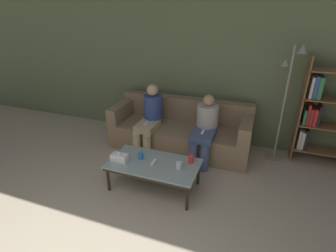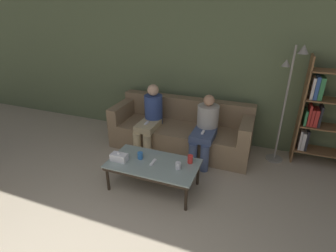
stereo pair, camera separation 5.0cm
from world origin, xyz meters
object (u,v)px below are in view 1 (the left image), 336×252
(coffee_table, at_px, (154,165))
(cup_far_center, at_px, (191,159))
(bookshelf, at_px, (323,113))
(cup_near_left, at_px, (179,166))
(standing_lamp, at_px, (287,93))
(seated_person_mid_left, at_px, (205,127))
(tissue_box, at_px, (120,158))
(seated_person_left_end, at_px, (150,117))
(game_remote, at_px, (154,162))
(cup_near_right, at_px, (141,156))
(couch, at_px, (181,131))

(coffee_table, xyz_separation_m, cup_far_center, (0.45, 0.18, 0.09))
(bookshelf, bearing_deg, cup_near_left, -139.08)
(cup_near_left, bearing_deg, standing_lamp, 48.79)
(coffee_table, bearing_deg, bookshelf, 35.60)
(cup_near_left, bearing_deg, seated_person_mid_left, 84.16)
(standing_lamp, bearing_deg, tissue_box, -143.65)
(coffee_table, distance_m, seated_person_left_end, 1.13)
(tissue_box, distance_m, standing_lamp, 2.57)
(standing_lamp, xyz_separation_m, seated_person_mid_left, (-1.10, -0.36, -0.55))
(seated_person_left_end, bearing_deg, tissue_box, -87.90)
(bookshelf, bearing_deg, game_remote, -144.40)
(cup_near_left, xyz_separation_m, cup_near_right, (-0.56, 0.05, 0.00))
(cup_near_right, distance_m, cup_far_center, 0.67)
(seated_person_mid_left, bearing_deg, bookshelf, 17.06)
(couch, relative_size, seated_person_left_end, 2.11)
(bookshelf, bearing_deg, seated_person_mid_left, -162.94)
(cup_near_right, bearing_deg, seated_person_left_end, 106.19)
(cup_near_right, height_order, standing_lamp, standing_lamp)
(couch, distance_m, cup_far_center, 1.16)
(game_remote, bearing_deg, cup_near_left, -2.12)
(game_remote, bearing_deg, standing_lamp, 41.22)
(bookshelf, bearing_deg, cup_far_center, -141.19)
(cup_far_center, height_order, seated_person_mid_left, seated_person_mid_left)
(cup_near_right, distance_m, standing_lamp, 2.30)
(cup_near_right, relative_size, seated_person_left_end, 0.08)
(bookshelf, height_order, standing_lamp, standing_lamp)
(coffee_table, bearing_deg, cup_near_left, -2.12)
(couch, distance_m, cup_near_right, 1.21)
(cup_far_center, distance_m, bookshelf, 2.14)
(cup_near_left, bearing_deg, coffee_table, 177.88)
(seated_person_mid_left, bearing_deg, cup_near_left, -95.84)
(cup_near_left, xyz_separation_m, seated_person_mid_left, (0.10, 1.01, 0.12))
(game_remote, bearing_deg, coffee_table, 0.00)
(couch, relative_size, tissue_box, 10.62)
(couch, relative_size, seated_person_mid_left, 2.26)
(game_remote, bearing_deg, couch, 90.74)
(coffee_table, height_order, bookshelf, bookshelf)
(tissue_box, height_order, standing_lamp, standing_lamp)
(standing_lamp, relative_size, seated_person_mid_left, 1.74)
(bookshelf, height_order, seated_person_mid_left, bookshelf)
(cup_near_left, xyz_separation_m, standing_lamp, (1.20, 1.37, 0.67))
(couch, height_order, seated_person_mid_left, seated_person_mid_left)
(cup_near_right, distance_m, seated_person_left_end, 1.01)
(coffee_table, bearing_deg, couch, 90.74)
(tissue_box, relative_size, bookshelf, 0.13)
(cup_near_right, height_order, seated_person_left_end, seated_person_left_end)
(tissue_box, xyz_separation_m, standing_lamp, (1.99, 1.47, 0.67))
(game_remote, height_order, standing_lamp, standing_lamp)
(cup_near_right, height_order, game_remote, cup_near_right)
(cup_near_right, bearing_deg, cup_near_left, -5.18)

